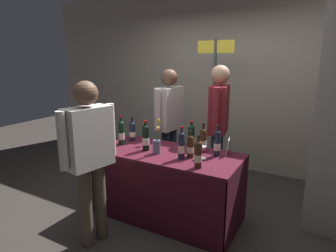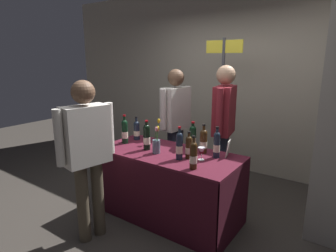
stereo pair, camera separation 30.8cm
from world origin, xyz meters
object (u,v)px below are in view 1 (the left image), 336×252
Objects in this scene: flower_vase at (157,143)px; vendor_presenter at (169,117)px; featured_wine_bottle at (203,140)px; wine_glass_near_vendor at (203,150)px; tasting_table at (168,172)px; wine_glass_mid at (145,138)px; taster_foreground_right at (89,150)px; display_bottle_0 at (190,146)px; booth_signpost at (214,96)px.

vendor_presenter is (-0.32, 0.86, 0.10)m from flower_vase.
wine_glass_near_vendor is (0.09, -0.21, -0.04)m from featured_wine_bottle.
tasting_table is 11.63× the size of wine_glass_mid.
vendor_presenter is at bearing 11.75° from taster_foreground_right.
taster_foreground_right is at bearing -93.08° from wine_glass_mid.
tasting_table is at bearing -13.39° from wine_glass_mid.
wine_glass_near_vendor is at bearing -66.22° from featured_wine_bottle.
tasting_table is 4.15× the size of flower_vase.
wine_glass_near_vendor is at bearing 53.37° from vendor_presenter.
display_bottle_0 is at bearing -164.72° from wine_glass_near_vendor.
wine_glass_mid reaches higher than tasting_table.
wine_glass_mid is 0.33m from flower_vase.
wine_glass_mid is (-0.64, 0.12, -0.02)m from display_bottle_0.
taster_foreground_right reaches higher than tasting_table.
wine_glass_mid is at bearing 173.99° from wine_glass_near_vendor.
taster_foreground_right is at bearing -126.60° from featured_wine_bottle.
booth_signpost is at bearing 82.84° from flower_vase.
wine_glass_mid is at bearing -111.30° from booth_signpost.
flower_vase reaches higher than wine_glass_near_vendor.
wine_glass_mid is 0.36× the size of flower_vase.
booth_signpost is (0.43, 1.11, 0.39)m from wine_glass_mid.
tasting_table is 0.53m from wine_glass_near_vendor.
flower_vase is at bearing -170.62° from display_bottle_0.
taster_foreground_right reaches higher than featured_wine_bottle.
tasting_table is 0.98m from vendor_presenter.
featured_wine_bottle is 0.20× the size of vendor_presenter.
featured_wine_bottle is 0.20× the size of taster_foreground_right.
booth_signpost is at bearing 99.74° from display_bottle_0.
flower_vase is at bearing -13.50° from taster_foreground_right.
featured_wine_bottle is at bearing 10.30° from wine_glass_mid.
featured_wine_bottle is at bearing 58.94° from vendor_presenter.
booth_signpost reaches higher than display_bottle_0.
booth_signpost is (-0.25, 0.99, 0.35)m from featured_wine_bottle.
wine_glass_mid is 0.07× the size of booth_signpost.
wine_glass_near_vendor is (0.13, 0.04, -0.03)m from display_bottle_0.
display_bottle_0 is 1.07m from vendor_presenter.
vendor_presenter is at bearing 110.59° from flower_vase.
wine_glass_mid is 0.08× the size of vendor_presenter.
tasting_table is at bearing 173.51° from display_bottle_0.
taster_foreground_right is at bearing -103.67° from booth_signpost.
taster_foreground_right reaches higher than flower_vase.
wine_glass_near_vendor is 0.51m from flower_vase.
featured_wine_bottle is 1.08m from booth_signpost.
flower_vase is 0.93m from vendor_presenter.
featured_wine_bottle reaches higher than tasting_table.
flower_vase is at bearing -33.50° from wine_glass_mid.
tasting_table is 0.50m from wine_glass_mid.
vendor_presenter reaches higher than taster_foreground_right.
featured_wine_bottle is 2.36× the size of wine_glass_mid.
tasting_table is 0.38m from flower_vase.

